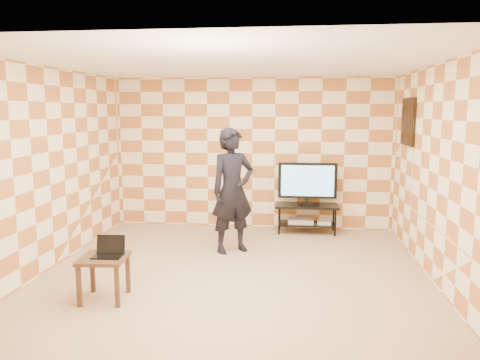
% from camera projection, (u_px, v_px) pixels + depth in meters
% --- Properties ---
extents(floor, '(5.00, 5.00, 0.00)m').
position_uv_depth(floor, '(235.00, 273.00, 6.17)').
color(floor, tan).
rests_on(floor, ground).
extents(wall_back, '(5.00, 0.02, 2.70)m').
position_uv_depth(wall_back, '(252.00, 154.00, 8.42)').
color(wall_back, '#FCEBC0').
rests_on(wall_back, ground).
extents(wall_front, '(5.00, 0.02, 2.70)m').
position_uv_depth(wall_front, '(193.00, 215.00, 3.51)').
color(wall_front, '#FCEBC0').
rests_on(wall_front, ground).
extents(wall_left, '(0.02, 5.00, 2.70)m').
position_uv_depth(wall_left, '(49.00, 169.00, 6.25)').
color(wall_left, '#FCEBC0').
rests_on(wall_left, ground).
extents(wall_right, '(0.02, 5.00, 2.70)m').
position_uv_depth(wall_right, '(438.00, 175.00, 5.68)').
color(wall_right, '#FCEBC0').
rests_on(wall_right, ground).
extents(ceiling, '(5.00, 5.00, 0.02)m').
position_uv_depth(ceiling, '(234.00, 63.00, 5.76)').
color(ceiling, white).
rests_on(ceiling, wall_back).
extents(wall_art, '(0.04, 0.72, 0.72)m').
position_uv_depth(wall_art, '(408.00, 122.00, 7.12)').
color(wall_art, black).
rests_on(wall_art, wall_right).
extents(tv_stand, '(1.08, 0.49, 0.50)m').
position_uv_depth(tv_stand, '(307.00, 212.00, 8.14)').
color(tv_stand, black).
rests_on(tv_stand, floor).
extents(tv, '(1.01, 0.19, 0.73)m').
position_uv_depth(tv, '(307.00, 182.00, 8.05)').
color(tv, black).
rests_on(tv, tv_stand).
extents(dvd_player, '(0.44, 0.32, 0.07)m').
position_uv_depth(dvd_player, '(300.00, 221.00, 8.17)').
color(dvd_player, '#ACACAE').
rests_on(dvd_player, tv_stand).
extents(game_console, '(0.24, 0.19, 0.05)m').
position_uv_depth(game_console, '(324.00, 223.00, 8.08)').
color(game_console, silver).
rests_on(game_console, tv_stand).
extents(side_table, '(0.54, 0.54, 0.50)m').
position_uv_depth(side_table, '(104.00, 264.00, 5.25)').
color(side_table, '#3D2819').
rests_on(side_table, floor).
extents(laptop, '(0.34, 0.27, 0.22)m').
position_uv_depth(laptop, '(109.00, 251.00, 5.27)').
color(laptop, black).
rests_on(laptop, side_table).
extents(person, '(0.81, 0.75, 1.87)m').
position_uv_depth(person, '(233.00, 191.00, 6.98)').
color(person, black).
rests_on(person, floor).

